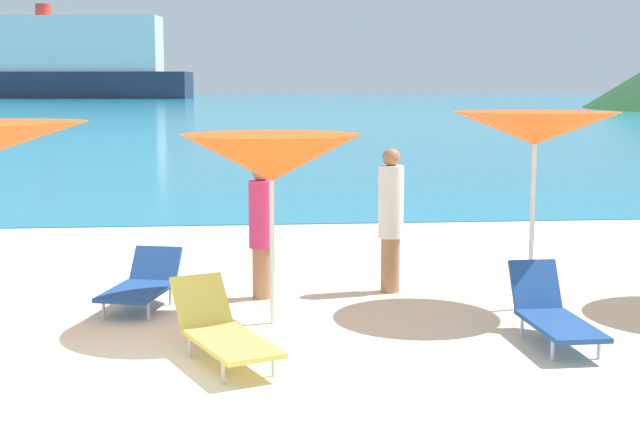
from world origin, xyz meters
name	(u,v)px	position (x,y,z in m)	size (l,w,h in m)	color
ground_plane	(172,229)	(0.00, 10.00, -0.15)	(50.00, 100.00, 0.30)	beige
ocean_water	(229,98)	(0.00, 229.41, 0.01)	(650.00, 440.00, 0.02)	teal
umbrella_3	(272,158)	(1.65, 2.07, 1.86)	(2.03, 2.03, 2.13)	silver
umbrella_4	(535,129)	(4.75, 2.46, 2.15)	(2.09, 2.09, 2.35)	silver
lounge_chair_0	(553,313)	(4.51, 1.04, 0.31)	(0.59, 1.54, 0.76)	#1E478C
lounge_chair_2	(142,284)	(0.13, 2.90, 0.31)	(0.96, 1.51, 0.66)	#1E478C
lounge_chair_6	(222,330)	(1.10, 0.70, 0.31)	(1.14, 1.73, 0.72)	#D8BF4C
beachgoer_0	(391,216)	(3.24, 3.51, 1.00)	(0.33, 0.33, 1.87)	#A3704C
beachgoer_4	(261,228)	(1.57, 3.31, 0.90)	(0.31, 0.31, 1.69)	#A3704C
cruise_ship	(74,62)	(-38.04, 222.40, 8.95)	(58.46, 19.44, 23.03)	#262D47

